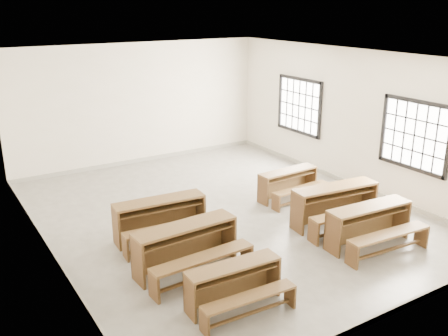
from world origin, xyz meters
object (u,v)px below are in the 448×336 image
desk_set_5 (289,182)px  desk_set_1 (187,244)px  desk_set_2 (161,216)px  desk_set_4 (336,203)px  desk_set_3 (370,223)px  desk_set_0 (235,282)px

desk_set_5 → desk_set_1: bearing=-157.4°
desk_set_2 → desk_set_4: 3.40m
desk_set_3 → desk_set_4: 0.97m
desk_set_2 → desk_set_3: bearing=-31.7°
desk_set_2 → desk_set_5: size_ratio=1.19×
desk_set_4 → desk_set_0: bearing=-151.9°
desk_set_0 → desk_set_5: size_ratio=0.99×
desk_set_0 → desk_set_3: 3.10m
desk_set_1 → desk_set_3: bearing=-19.3°
desk_set_0 → desk_set_1: bearing=97.2°
desk_set_4 → desk_set_1: bearing=-173.4°
desk_set_0 → desk_set_1: 1.26m
desk_set_2 → desk_set_1: bearing=-91.6°
desk_set_2 → desk_set_0: bearing=-86.3°
desk_set_5 → desk_set_0: bearing=-141.7°
desk_set_0 → desk_set_1: (-0.10, 1.25, 0.08)m
desk_set_0 → desk_set_2: 2.52m
desk_set_0 → desk_set_5: 4.35m
desk_set_3 → desk_set_5: (0.21, 2.54, -0.06)m
desk_set_1 → desk_set_5: bearing=22.5°
desk_set_2 → desk_set_3: 3.78m
desk_set_4 → desk_set_5: (0.11, 1.58, -0.09)m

